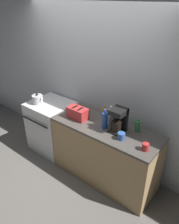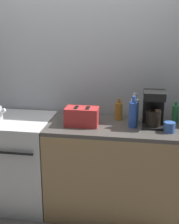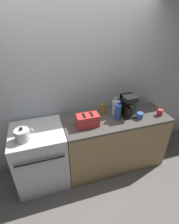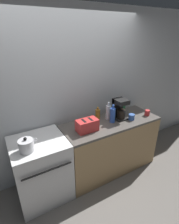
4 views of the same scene
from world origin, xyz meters
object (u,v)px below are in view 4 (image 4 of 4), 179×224
at_px(cup_red, 147,113).
at_px(bottle_green, 123,108).
at_px(toaster, 87,125).
at_px(bottle_clear, 108,112).
at_px(bottle_blue, 113,115).
at_px(stove, 41,168).
at_px(cup_blue, 131,117).
at_px(bottle_amber, 98,114).
at_px(coffee_maker, 119,108).
at_px(kettle, 26,145).

bearing_deg(cup_red, bottle_green, 131.90).
relative_size(toaster, bottle_clear, 1.05).
bearing_deg(bottle_blue, stove, 177.35).
bearing_deg(cup_red, cup_blue, 177.84).
height_order(toaster, bottle_amber, bottle_amber).
height_order(bottle_green, bottle_blue, bottle_blue).
distance_m(stove, bottle_clear, 1.31).
bearing_deg(bottle_green, bottle_clear, -169.10).
relative_size(stove, bottle_green, 4.46).
xyz_separation_m(bottle_blue, cup_red, (0.67, -0.10, -0.08)).
bearing_deg(cup_red, coffee_maker, 161.64).
height_order(stove, cup_red, cup_red).
distance_m(kettle, bottle_green, 1.75).
distance_m(bottle_clear, cup_blue, 0.39).
xyz_separation_m(bottle_blue, cup_blue, (0.32, -0.08, -0.08)).
distance_m(toaster, bottle_amber, 0.40).
bearing_deg(kettle, cup_blue, -0.15).
distance_m(coffee_maker, bottle_blue, 0.20).
distance_m(coffee_maker, bottle_clear, 0.19).
height_order(kettle, bottle_amber, bottle_amber).
bearing_deg(bottle_blue, kettle, -176.56).
xyz_separation_m(coffee_maker, bottle_amber, (-0.33, 0.14, -0.09)).
relative_size(kettle, toaster, 0.74).
bearing_deg(bottle_amber, cup_red, -20.34).
bearing_deg(bottle_amber, bottle_green, 0.12).
height_order(stove, cup_blue, cup_blue).
relative_size(bottle_blue, cup_red, 3.14).
distance_m(kettle, cup_blue, 1.65).
xyz_separation_m(bottle_amber, bottle_clear, (0.15, -0.07, 0.03)).
bearing_deg(coffee_maker, bottle_amber, 156.84).
bearing_deg(toaster, coffee_maker, 7.86).
height_order(coffee_maker, cup_blue, coffee_maker).
bearing_deg(coffee_maker, bottle_blue, -160.91).
distance_m(toaster, bottle_green, 0.90).
bearing_deg(cup_blue, kettle, 179.85).
xyz_separation_m(stove, cup_red, (1.84, -0.15, 0.50)).
height_order(kettle, bottle_blue, bottle_blue).
relative_size(bottle_green, cup_red, 2.22).
distance_m(kettle, toaster, 0.86).
bearing_deg(stove, bottle_amber, 8.26).
relative_size(bottle_clear, cup_blue, 2.93).
height_order(bottle_green, cup_red, bottle_green).
distance_m(stove, cup_blue, 1.58).
xyz_separation_m(coffee_maker, bottle_clear, (-0.17, 0.07, -0.05)).
xyz_separation_m(stove, toaster, (0.70, -0.08, 0.54)).
distance_m(coffee_maker, bottle_amber, 0.37).
xyz_separation_m(toaster, cup_blue, (0.79, -0.06, -0.04)).
bearing_deg(cup_blue, cup_red, -2.16).
height_order(stove, bottle_green, bottle_green).
bearing_deg(cup_red, bottle_amber, 159.66).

